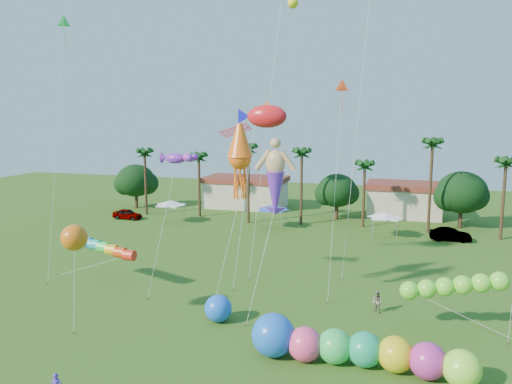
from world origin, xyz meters
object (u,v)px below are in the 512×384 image
(car_b, at_px, (450,235))
(caterpillar_inflatable, at_px, (351,349))
(car_a, at_px, (127,214))
(spectator_b, at_px, (377,302))
(blue_ball, at_px, (218,308))

(car_b, bearing_deg, caterpillar_inflatable, 164.59)
(car_a, xyz_separation_m, spectator_b, (35.51, -23.88, 0.13))
(car_b, relative_size, caterpillar_inflatable, 0.35)
(car_a, xyz_separation_m, blue_ball, (24.90, -28.77, 0.26))
(car_b, xyz_separation_m, blue_ball, (-17.35, -29.05, 0.22))
(car_a, height_order, spectator_b, spectator_b)
(spectator_b, distance_m, blue_ball, 11.69)
(caterpillar_inflatable, distance_m, blue_ball, 10.36)
(blue_ball, bearing_deg, car_a, 130.87)
(spectator_b, height_order, caterpillar_inflatable, caterpillar_inflatable)
(spectator_b, bearing_deg, blue_ball, -113.50)
(car_a, bearing_deg, spectator_b, -121.90)
(caterpillar_inflatable, relative_size, blue_ball, 6.68)
(car_b, xyz_separation_m, spectator_b, (-6.73, -24.16, 0.09))
(car_b, bearing_deg, blue_ball, 146.93)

